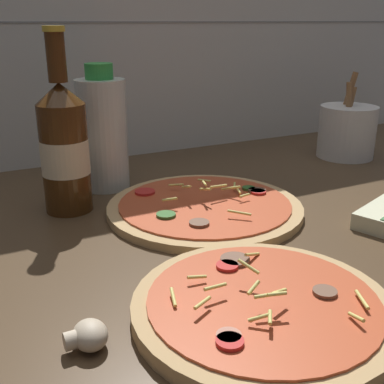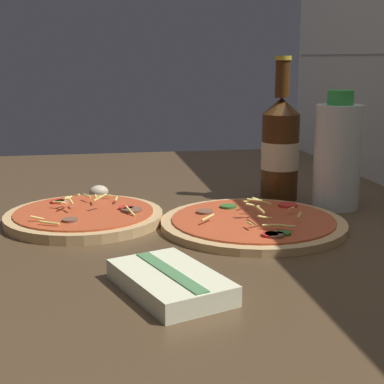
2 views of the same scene
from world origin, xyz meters
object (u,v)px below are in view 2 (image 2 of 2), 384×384
pizza_far (252,222)px  mushroom_left (99,192)px  pizza_near (84,216)px  oil_bottle (337,155)px  dish_towel (170,282)px  beer_bottle (280,147)px

pizza_far → mushroom_left: 34.34cm
pizza_near → oil_bottle: 46.06cm
mushroom_left → oil_bottle: bearing=70.7°
pizza_near → dish_towel: bearing=17.2°
pizza_near → beer_bottle: size_ratio=0.97×
oil_bottle → dish_towel: size_ratio=1.17×
pizza_far → oil_bottle: oil_bottle is taller
pizza_near → oil_bottle: oil_bottle is taller
pizza_near → pizza_far: size_ratio=0.88×
pizza_near → mushroom_left: (-16.86, 2.76, 0.35)cm
pizza_near → mushroom_left: size_ratio=6.73×
pizza_near → dish_towel: size_ratio=1.45×
beer_bottle → dish_towel: beer_bottle is taller
mushroom_left → dish_towel: 49.52cm
pizza_near → pizza_far: pizza_far is taller
oil_bottle → mushroom_left: 45.73cm
pizza_near → mushroom_left: 17.09cm
pizza_near → pizza_far: (7.56, 26.88, -0.20)cm
mushroom_left → beer_bottle: bearing=79.3°
pizza_far → beer_bottle: beer_bottle is taller
pizza_far → mushroom_left: pizza_far is taller
pizza_far → mushroom_left: bearing=-135.4°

